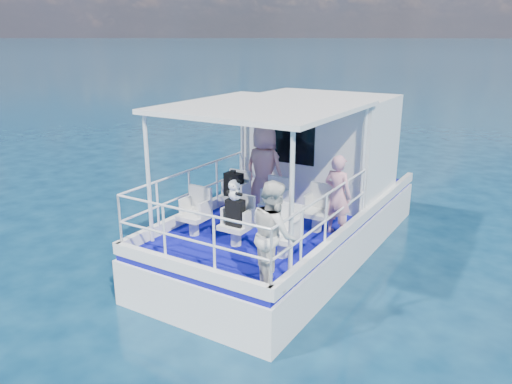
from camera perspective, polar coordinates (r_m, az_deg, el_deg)
ground at (r=9.78m, az=1.38°, el=-8.72°), size 2000.00×2000.00×0.00m
hull at (r=10.57m, az=4.12°, el=-6.67°), size 3.00×7.00×1.60m
deck at (r=10.26m, az=4.23°, el=-2.33°), size 2.90×6.90×0.10m
cabin at (r=11.07m, az=7.47°, el=5.25°), size 2.85×2.00×2.20m
canopy at (r=8.68m, az=0.86°, el=9.70°), size 3.00×3.20×0.08m
canopy_posts at (r=8.87m, az=0.67°, el=2.34°), size 2.77×2.97×2.20m
railings at (r=8.78m, az=-0.43°, el=-1.92°), size 2.84×3.59×1.00m
seat_port_fwd at (r=9.96m, az=-2.48°, el=-1.44°), size 0.48×0.46×0.38m
seat_center_fwd at (r=9.51m, az=2.04°, el=-2.36°), size 0.48×0.46×0.38m
seat_stbd_fwd at (r=9.13m, az=6.97°, el=-3.34°), size 0.48×0.46×0.38m
seat_port_aft at (r=8.97m, az=-7.11°, el=-3.72°), size 0.48×0.46×0.38m
seat_center_aft at (r=8.48m, az=-2.31°, el=-4.90°), size 0.48×0.46×0.38m
seat_stbd_aft at (r=8.05m, az=3.06°, el=-6.16°), size 0.48×0.46×0.38m
passenger_port_fwd at (r=9.93m, az=0.94°, el=2.66°), size 0.68×0.50×1.76m
passenger_stbd_fwd at (r=8.88m, az=9.30°, el=-0.38°), size 0.58×0.44×1.46m
passenger_stbd_aft at (r=6.97m, az=2.03°, el=-4.82°), size 0.94×0.94×1.54m
backpack_port at (r=9.81m, az=-2.57°, el=0.85°), size 0.35×0.20×0.46m
backpack_center at (r=8.27m, az=-2.38°, el=-2.38°), size 0.30×0.17×0.45m
compact_camera at (r=9.76m, az=-2.63°, el=2.35°), size 0.10×0.06×0.06m
panda at (r=8.12m, az=-2.44°, el=0.29°), size 0.24×0.20×0.37m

